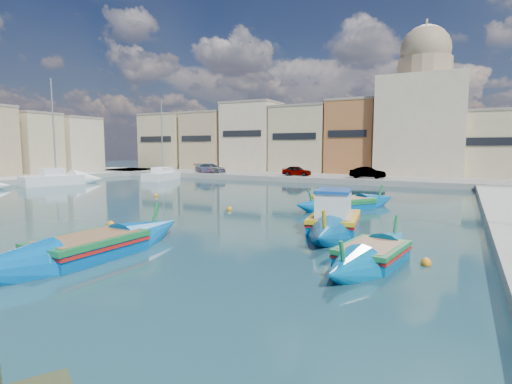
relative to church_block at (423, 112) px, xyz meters
The scene contains 12 objects.
ground 42.08m from the church_block, 104.04° to the right, with size 160.00×160.00×0.00m, color #112D35.
north_quay 15.16m from the church_block, 141.34° to the right, with size 80.00×8.00×0.60m, color gray.
north_townhouses 4.81m from the church_block, 169.17° to the right, with size 83.20×7.87×10.19m.
church_block is the anchor object (origin of this frame).
parked_cars 20.05m from the church_block, 149.51° to the right, with size 25.26×2.15×1.27m.
luzzu_turquoise_cabin 36.88m from the church_block, 91.03° to the right, with size 3.67×10.01×3.15m.
luzzu_cyan_mid 30.01m from the church_block, 93.73° to the right, with size 6.38×8.12×2.50m.
luzzu_blue_south 46.24m from the church_block, 99.17° to the right, with size 2.57×9.80×2.81m.
luzzu_cyan_south 41.75m from the church_block, 86.99° to the right, with size 2.90×7.45×2.26m.
yacht_north 33.23m from the church_block, 153.19° to the right, with size 3.77×8.38×10.81m.
yacht_midnorth 42.89m from the church_block, 143.17° to the right, with size 4.71×8.97×12.20m.
mooring_buoys 37.52m from the church_block, 102.11° to the right, with size 21.75×22.60×0.36m.
Camera 1 is at (14.79, -14.85, 4.02)m, focal length 28.00 mm.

